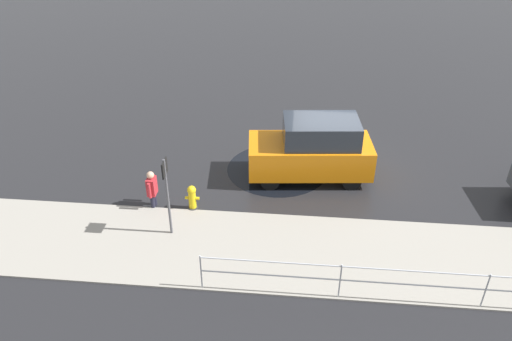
% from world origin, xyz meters
% --- Properties ---
extents(ground_plane, '(60.00, 60.00, 0.00)m').
position_xyz_m(ground_plane, '(0.00, 0.00, 0.00)').
color(ground_plane, black).
extents(kerb_strip, '(24.00, 3.20, 0.04)m').
position_xyz_m(kerb_strip, '(0.00, 4.20, 0.02)').
color(kerb_strip, gray).
rests_on(kerb_strip, ground).
extents(moving_hatchback, '(4.05, 2.07, 2.06)m').
position_xyz_m(moving_hatchback, '(0.58, 0.38, 1.03)').
color(moving_hatchback, orange).
rests_on(moving_hatchback, ground).
extents(fire_hydrant, '(0.42, 0.31, 0.80)m').
position_xyz_m(fire_hydrant, '(4.10, 2.51, 0.40)').
color(fire_hydrant, gold).
rests_on(fire_hydrant, ground).
extents(pedestrian, '(0.24, 0.57, 1.22)m').
position_xyz_m(pedestrian, '(5.28, 2.49, 0.68)').
color(pedestrian, '#B2262D').
rests_on(pedestrian, ground).
extents(metal_railing, '(9.88, 0.04, 1.05)m').
position_xyz_m(metal_railing, '(-1.71, 5.72, 0.74)').
color(metal_railing, '#B7BABF').
rests_on(metal_railing, ground).
extents(sign_post, '(0.07, 0.44, 2.40)m').
position_xyz_m(sign_post, '(4.45, 3.72, 1.58)').
color(sign_post, '#4C4C51').
rests_on(sign_post, ground).
extents(puddle_patch, '(3.39, 3.39, 0.01)m').
position_xyz_m(puddle_patch, '(1.71, 0.01, 0.00)').
color(puddle_patch, black).
rests_on(puddle_patch, ground).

